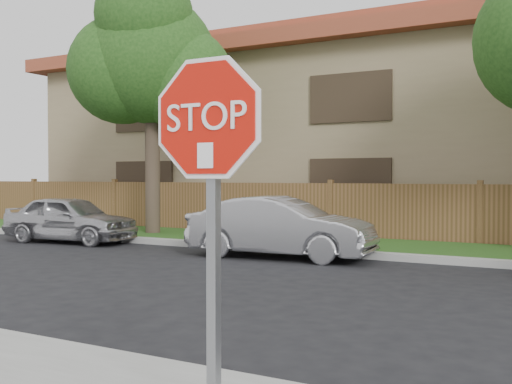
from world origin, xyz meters
The scene contains 8 objects.
far_curb centered at (0.00, 8.15, 0.07)m, with size 70.00×0.30×0.15m, color gray.
grass_strip centered at (0.00, 9.80, 0.06)m, with size 70.00×3.00×0.12m, color #1E4714.
fence centered at (0.00, 11.40, 0.80)m, with size 70.00×0.12×1.60m, color #50371C.
apartment_building centered at (0.00, 17.00, 3.53)m, with size 35.20×9.20×7.20m.
tree_left centered at (-8.98, 9.57, 5.22)m, with size 4.80×3.90×7.78m.
stop_sign centered at (0.28, -1.48, 1.83)m, with size 1.01×0.13×2.55m.
sedan_far_left centered at (-9.97, 7.35, 0.64)m, with size 1.51×3.76×1.28m, color #ADADB2.
sedan_left centered at (-3.58, 7.32, 0.67)m, with size 1.43×4.10×1.35m, color #A2A2A6.
Camera 1 is at (2.23, -4.47, 1.81)m, focal length 42.00 mm.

